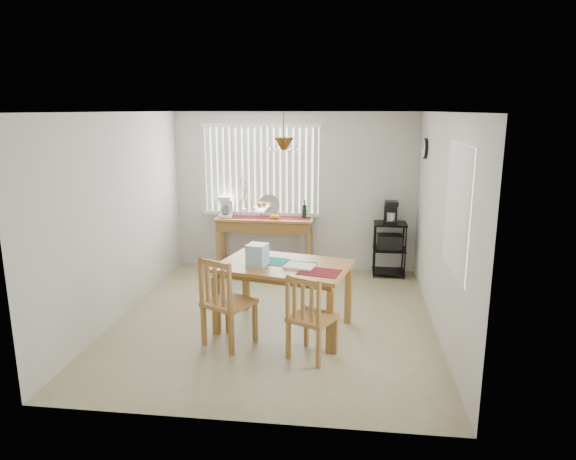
# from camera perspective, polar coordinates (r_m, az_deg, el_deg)

# --- Properties ---
(ground) EXTENTS (4.00, 4.50, 0.01)m
(ground) POSITION_cam_1_polar(r_m,az_deg,el_deg) (6.71, -1.44, -9.86)
(ground) COLOR tan
(room_shell) EXTENTS (4.20, 4.70, 2.70)m
(room_shell) POSITION_cam_1_polar(r_m,az_deg,el_deg) (6.26, -1.48, 4.63)
(room_shell) COLOR beige
(room_shell) RESTS_ON ground
(sideboard) EXTENTS (1.60, 0.45, 0.90)m
(sideboard) POSITION_cam_1_polar(r_m,az_deg,el_deg) (8.45, -2.55, -0.13)
(sideboard) COLOR #A37137
(sideboard) RESTS_ON ground
(sideboard_items) EXTENTS (1.52, 0.38, 0.69)m
(sideboard_items) POSITION_cam_1_polar(r_m,az_deg,el_deg) (8.45, -4.44, 2.36)
(sideboard_items) COLOR maroon
(sideboard_items) RESTS_ON sideboard
(wire_cart) EXTENTS (0.51, 0.41, 0.87)m
(wire_cart) POSITION_cam_1_polar(r_m,az_deg,el_deg) (8.40, 11.21, -1.53)
(wire_cart) COLOR black
(wire_cart) RESTS_ON ground
(cart_items) EXTENTS (0.20, 0.25, 0.36)m
(cart_items) POSITION_cam_1_polar(r_m,az_deg,el_deg) (8.30, 11.36, 1.91)
(cart_items) COLOR black
(cart_items) RESTS_ON wire_cart
(dining_table) EXTENTS (1.72, 1.30, 0.82)m
(dining_table) POSITION_cam_1_polar(r_m,az_deg,el_deg) (6.19, -0.46, -4.64)
(dining_table) COLOR #A37137
(dining_table) RESTS_ON ground
(table_items) EXTENTS (1.17, 0.80, 0.26)m
(table_items) POSITION_cam_1_polar(r_m,az_deg,el_deg) (6.07, -2.22, -3.12)
(table_items) COLOR #167F76
(table_items) RESTS_ON dining_table
(chair_left) EXTENTS (0.65, 0.65, 1.04)m
(chair_left) POSITION_cam_1_polar(r_m,az_deg,el_deg) (5.86, -6.89, -8.00)
(chair_left) COLOR #A37137
(chair_left) RESTS_ON ground
(chair_right) EXTENTS (0.59, 0.59, 0.95)m
(chair_right) POSITION_cam_1_polar(r_m,az_deg,el_deg) (5.55, 2.50, -9.71)
(chair_right) COLOR #A37137
(chair_right) RESTS_ON ground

